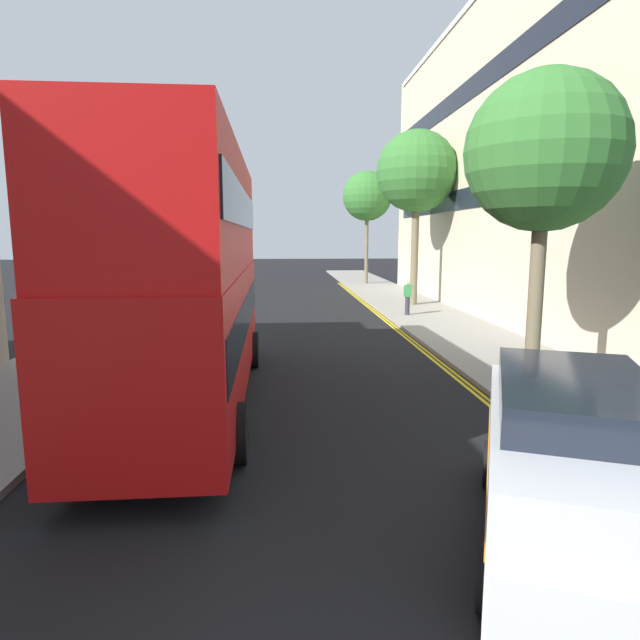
{
  "coord_description": "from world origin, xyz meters",
  "views": [
    {
      "loc": [
        -0.43,
        -1.61,
        3.78
      ],
      "look_at": [
        0.5,
        11.0,
        1.8
      ],
      "focal_mm": 30.06,
      "sensor_mm": 36.0,
      "label": 1
    }
  ],
  "objects": [
    {
      "name": "sidewalk_right",
      "position": [
        6.5,
        16.0,
        0.07
      ],
      "size": [
        4.0,
        80.0,
        0.14
      ],
      "primitive_type": "cube",
      "color": "gray",
      "rests_on": "ground"
    },
    {
      "name": "sidewalk_left",
      "position": [
        -6.5,
        16.0,
        0.07
      ],
      "size": [
        4.0,
        80.0,
        0.14
      ],
      "primitive_type": "cube",
      "color": "gray",
      "rests_on": "ground"
    },
    {
      "name": "kerb_line_outer",
      "position": [
        4.4,
        14.0,
        0.0
      ],
      "size": [
        0.1,
        56.0,
        0.01
      ],
      "primitive_type": "cube",
      "color": "yellow",
      "rests_on": "ground"
    },
    {
      "name": "kerb_line_inner",
      "position": [
        4.24,
        14.0,
        0.0
      ],
      "size": [
        0.1,
        56.0,
        0.01
      ],
      "primitive_type": "cube",
      "color": "yellow",
      "rests_on": "ground"
    },
    {
      "name": "double_decker_bus_away",
      "position": [
        -2.46,
        10.38,
        3.03
      ],
      "size": [
        2.89,
        10.84,
        5.64
      ],
      "color": "#B20F0F",
      "rests_on": "ground"
    },
    {
      "name": "taxi_minivan",
      "position": [
        2.99,
        4.13,
        1.07
      ],
      "size": [
        3.54,
        5.16,
        2.12
      ],
      "color": "silver",
      "rests_on": "ground"
    },
    {
      "name": "pedestrian_far",
      "position": [
        5.47,
        22.84,
        0.99
      ],
      "size": [
        0.34,
        0.22,
        1.62
      ],
      "color": "#2D2D38",
      "rests_on": "sidewalk_right"
    },
    {
      "name": "street_tree_near",
      "position": [
        5.61,
        10.61,
        5.64
      ],
      "size": [
        3.62,
        3.62,
        7.35
      ],
      "color": "#6B6047",
      "rests_on": "sidewalk_right"
    },
    {
      "name": "street_tree_mid",
      "position": [
        6.25,
        39.93,
        6.8
      ],
      "size": [
        3.77,
        3.77,
        8.58
      ],
      "color": "#6B6047",
      "rests_on": "sidewalk_right"
    },
    {
      "name": "street_tree_far",
      "position": [
        6.71,
        26.67,
        7.08
      ],
      "size": [
        4.22,
        4.22,
        9.1
      ],
      "color": "#6B6047",
      "rests_on": "sidewalk_right"
    },
    {
      "name": "townhouse_terrace_right",
      "position": [
        13.5,
        24.78,
        7.34
      ],
      "size": [
        10.08,
        28.0,
        14.68
      ],
      "color": "beige",
      "rests_on": "ground"
    }
  ]
}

